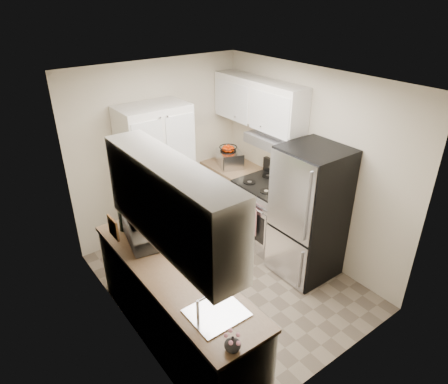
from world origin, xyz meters
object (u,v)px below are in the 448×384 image
object	(u,v)px
electric_range	(266,212)
microwave	(146,227)
wine_bottle	(122,218)
toaster_oven	(230,159)
refrigerator	(309,213)
pantry_cabinet	(158,178)

from	to	relation	value
electric_range	microwave	size ratio (longest dim) A/B	1.94
wine_bottle	electric_range	bearing A→B (deg)	-2.84
electric_range	wine_bottle	distance (m)	2.14
wine_bottle	toaster_oven	size ratio (longest dim) A/B	0.78
microwave	wine_bottle	world-z (taller)	microwave
refrigerator	toaster_oven	world-z (taller)	refrigerator
refrigerator	microwave	distance (m)	1.99
pantry_cabinet	microwave	distance (m)	1.38
microwave	toaster_oven	distance (m)	2.15
electric_range	wine_bottle	world-z (taller)	wine_bottle
electric_range	toaster_oven	xyz separation A→B (m)	(-0.04, 0.80, 0.56)
microwave	toaster_oven	size ratio (longest dim) A/B	1.43
pantry_cabinet	wine_bottle	world-z (taller)	pantry_cabinet
electric_range	wine_bottle	bearing A→B (deg)	177.16
microwave	pantry_cabinet	bearing A→B (deg)	-21.36
microwave	toaster_oven	world-z (taller)	microwave
wine_bottle	pantry_cabinet	bearing A→B (deg)	43.31
microwave	wine_bottle	distance (m)	0.36
electric_range	toaster_oven	bearing A→B (deg)	92.70
pantry_cabinet	electric_range	size ratio (longest dim) A/B	1.77
microwave	refrigerator	bearing A→B (deg)	-95.05
wine_bottle	toaster_oven	world-z (taller)	wine_bottle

